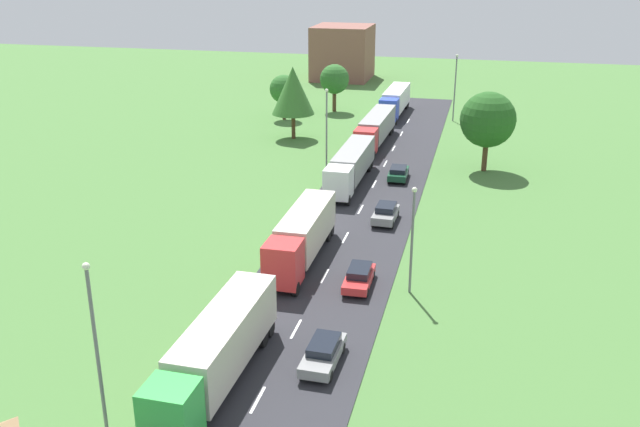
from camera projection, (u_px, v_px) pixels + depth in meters
road at (315, 293)px, 48.43m from camera, size 10.00×140.00×0.06m
lane_marking_centre at (297, 327)px, 44.03m from camera, size 0.16×118.99×0.01m
truck_lead at (217, 350)px, 37.49m from camera, size 2.70×13.19×3.73m
truck_second at (302, 235)px, 52.77m from camera, size 2.53×12.50×3.67m
truck_third at (351, 165)px, 70.37m from camera, size 2.58×13.85×3.40m
truck_fourth at (376, 128)px, 85.06m from camera, size 2.82×14.72×3.43m
truck_fifth at (395, 100)px, 100.13m from camera, size 2.74×13.14×3.62m
car_second at (323, 353)px, 39.87m from camera, size 1.89×4.48×1.42m
car_third at (359, 277)px, 49.16m from camera, size 1.83×4.37×1.41m
car_fourth at (386, 213)px, 60.87m from camera, size 1.96×4.08×1.54m
car_fifth at (398, 173)px, 72.13m from camera, size 1.98×4.19×1.39m
lamppost_lead at (96, 343)px, 32.69m from camera, size 0.36×0.36×9.19m
lamppost_second at (412, 235)px, 47.19m from camera, size 0.36×0.36×7.68m
lamppost_third at (327, 125)px, 74.28m from camera, size 0.36×0.36×8.76m
lamppost_fourth at (455, 85)px, 95.65m from camera, size 0.36×0.36×9.16m
tree_oak at (284, 89)px, 96.99m from camera, size 3.91×3.91×6.20m
tree_birch at (488, 120)px, 73.61m from camera, size 5.85×5.85×8.50m
tree_pine at (334, 79)px, 101.70m from camera, size 4.25×4.25×6.85m
tree_elm at (293, 91)px, 86.34m from camera, size 5.29×5.29×8.97m
distant_building at (343, 52)px, 127.92m from camera, size 10.12×11.06×9.52m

